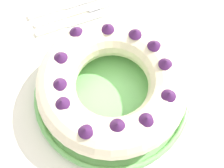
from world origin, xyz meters
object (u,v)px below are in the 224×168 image
(bundt_cake, at_px, (112,84))
(fork, at_px, (78,12))
(serving_dish, at_px, (112,94))
(cake_knife, at_px, (66,25))
(serving_knife, at_px, (63,7))

(bundt_cake, xyz_separation_m, fork, (-0.25, 0.00, -0.06))
(serving_dish, xyz_separation_m, cake_knife, (-0.23, -0.04, -0.01))
(serving_knife, relative_size, cake_knife, 1.18)
(serving_knife, bearing_deg, fork, 41.36)
(fork, height_order, serving_knife, serving_knife)
(serving_knife, bearing_deg, serving_dish, 2.26)
(bundt_cake, xyz_separation_m, serving_knife, (-0.29, -0.03, -0.06))
(serving_knife, distance_m, cake_knife, 0.06)
(serving_dish, relative_size, cake_knife, 1.91)
(cake_knife, bearing_deg, serving_dish, 3.72)
(fork, distance_m, serving_knife, 0.04)
(fork, relative_size, serving_knife, 0.93)
(cake_knife, bearing_deg, serving_knife, 163.70)
(serving_dish, xyz_separation_m, bundt_cake, (-0.00, -0.00, 0.05))
(serving_dish, relative_size, serving_knife, 1.62)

